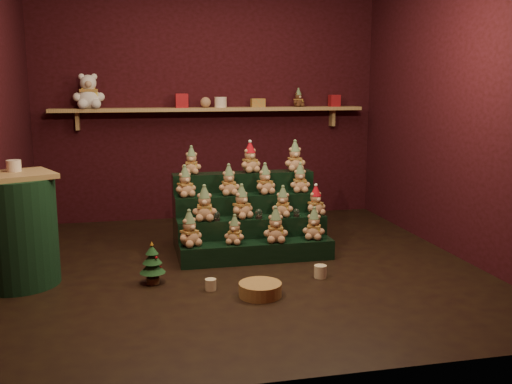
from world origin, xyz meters
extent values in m
plane|color=black|center=(0.00, 0.00, 0.00)|extent=(4.00, 4.00, 0.00)
cube|color=black|center=(0.00, 2.05, 1.40)|extent=(4.00, 0.10, 2.80)
cube|color=black|center=(0.00, -2.05, 1.40)|extent=(4.00, 0.10, 2.80)
cube|color=black|center=(2.05, 0.00, 1.40)|extent=(0.10, 4.00, 2.80)
cube|color=tan|center=(0.00, 1.87, 1.30)|extent=(3.60, 0.26, 0.04)
cube|color=tan|center=(-1.50, 1.94, 1.18)|extent=(0.04, 0.12, 0.20)
cube|color=tan|center=(1.50, 1.94, 1.18)|extent=(0.04, 0.12, 0.20)
cube|color=black|center=(0.15, 0.11, 0.09)|extent=(1.40, 0.22, 0.18)
cube|color=black|center=(0.15, 0.33, 0.18)|extent=(1.40, 0.22, 0.36)
cube|color=black|center=(0.15, 0.55, 0.27)|extent=(1.40, 0.22, 0.54)
cube|color=black|center=(0.15, 0.77, 0.36)|extent=(1.40, 0.22, 0.72)
cylinder|color=black|center=(-0.19, 0.27, 0.37)|extent=(0.06, 0.06, 0.02)
sphere|color=silver|center=(-0.19, 0.27, 0.41)|extent=(0.06, 0.06, 0.06)
cylinder|color=black|center=(0.20, 0.27, 0.37)|extent=(0.06, 0.06, 0.03)
sphere|color=silver|center=(0.20, 0.27, 0.42)|extent=(0.07, 0.07, 0.07)
cylinder|color=black|center=(0.56, 0.27, 0.37)|extent=(0.05, 0.05, 0.02)
sphere|color=silver|center=(0.56, 0.27, 0.41)|extent=(0.06, 0.06, 0.06)
cube|color=tan|center=(-1.84, -0.06, 0.88)|extent=(0.74, 0.69, 0.04)
cylinder|color=#10321A|center=(-1.84, -0.06, 0.43)|extent=(0.63, 0.63, 0.86)
cylinder|color=beige|center=(-1.84, 0.04, 0.95)|extent=(0.11, 0.11, 0.09)
cylinder|color=#49321A|center=(-0.80, -0.29, 0.03)|extent=(0.10, 0.10, 0.05)
cone|color=#13351A|center=(-0.80, -0.29, 0.14)|extent=(0.21, 0.21, 0.10)
cone|color=#13351A|center=(-0.80, -0.29, 0.22)|extent=(0.16, 0.16, 0.09)
cone|color=#13351A|center=(-0.80, -0.29, 0.28)|extent=(0.10, 0.10, 0.07)
cone|color=gold|center=(-0.80, -0.29, 0.34)|extent=(0.03, 0.03, 0.03)
cylinder|color=beige|center=(-0.36, -0.53, 0.04)|extent=(0.09, 0.09, 0.09)
cylinder|color=beige|center=(0.56, -0.44, 0.05)|extent=(0.10, 0.10, 0.10)
cylinder|color=#AA8144|center=(-0.02, -0.74, 0.05)|extent=(0.43, 0.43, 0.10)
cube|color=#A81922|center=(-0.35, 1.85, 1.40)|extent=(0.14, 0.14, 0.16)
cylinder|color=beige|center=(0.10, 1.85, 1.38)|extent=(0.14, 0.14, 0.12)
cube|color=#A81922|center=(1.49, 1.85, 1.39)|extent=(0.12, 0.12, 0.14)
sphere|color=tan|center=(-0.07, 1.85, 1.38)|extent=(0.12, 0.12, 0.12)
cube|color=#CA5D1C|center=(0.54, 1.85, 1.37)|extent=(0.16, 0.10, 0.10)
camera|label=1|loc=(-0.93, -4.73, 1.57)|focal=40.00mm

